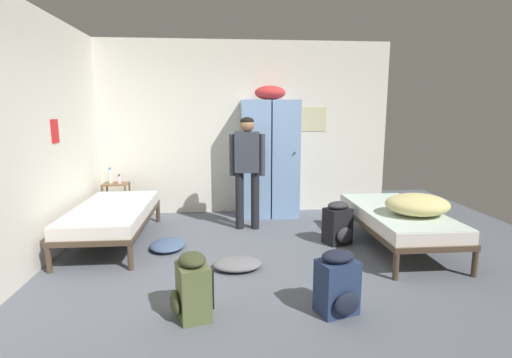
{
  "coord_description": "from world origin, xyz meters",
  "views": [
    {
      "loc": [
        -0.36,
        -3.91,
        1.69
      ],
      "look_at": [
        0.0,
        0.25,
        0.95
      ],
      "focal_mm": 27.16,
      "sensor_mm": 36.0,
      "label": 1
    }
  ],
  "objects_px": {
    "locker_bank": "(270,156)",
    "clothes_pile_denim": "(168,245)",
    "lotion_bottle": "(119,180)",
    "backpack_black": "(338,224)",
    "bedding_heap": "(417,205)",
    "shelf_unit": "(116,197)",
    "bed_right": "(397,218)",
    "water_bottle": "(110,176)",
    "clothes_pile_grey": "(237,264)",
    "bed_left_rear": "(112,214)",
    "person_traveler": "(247,163)",
    "backpack_navy": "(338,284)",
    "backpack_olive": "(192,287)"
  },
  "relations": [
    {
      "from": "person_traveler",
      "to": "lotion_bottle",
      "type": "xyz_separation_m",
      "value": [
        -1.95,
        0.65,
        -0.33
      ]
    },
    {
      "from": "backpack_black",
      "to": "backpack_olive",
      "type": "xyz_separation_m",
      "value": [
        -1.73,
        -1.66,
        0.0
      ]
    },
    {
      "from": "backpack_olive",
      "to": "clothes_pile_grey",
      "type": "distance_m",
      "value": 1.06
    },
    {
      "from": "water_bottle",
      "to": "backpack_olive",
      "type": "relative_size",
      "value": 0.45
    },
    {
      "from": "bed_right",
      "to": "lotion_bottle",
      "type": "relative_size",
      "value": 13.07
    },
    {
      "from": "locker_bank",
      "to": "water_bottle",
      "type": "xyz_separation_m",
      "value": [
        -2.5,
        0.02,
        -0.29
      ]
    },
    {
      "from": "clothes_pile_denim",
      "to": "locker_bank",
      "type": "bearing_deg",
      "value": 45.11
    },
    {
      "from": "bed_right",
      "to": "clothes_pile_denim",
      "type": "xyz_separation_m",
      "value": [
        -2.84,
        0.18,
        -0.33
      ]
    },
    {
      "from": "water_bottle",
      "to": "clothes_pile_grey",
      "type": "bearing_deg",
      "value": -48.68
    },
    {
      "from": "bedding_heap",
      "to": "backpack_black",
      "type": "height_order",
      "value": "bedding_heap"
    },
    {
      "from": "bed_right",
      "to": "backpack_black",
      "type": "height_order",
      "value": "backpack_black"
    },
    {
      "from": "backpack_navy",
      "to": "locker_bank",
      "type": "bearing_deg",
      "value": 93.54
    },
    {
      "from": "clothes_pile_denim",
      "to": "bedding_heap",
      "type": "bearing_deg",
      "value": -8.76
    },
    {
      "from": "locker_bank",
      "to": "clothes_pile_denim",
      "type": "xyz_separation_m",
      "value": [
        -1.44,
        -1.45,
        -0.92
      ]
    },
    {
      "from": "person_traveler",
      "to": "water_bottle",
      "type": "relative_size",
      "value": 6.53
    },
    {
      "from": "water_bottle",
      "to": "backpack_black",
      "type": "relative_size",
      "value": 0.45
    },
    {
      "from": "backpack_navy",
      "to": "backpack_olive",
      "type": "bearing_deg",
      "value": 177.94
    },
    {
      "from": "water_bottle",
      "to": "bed_left_rear",
      "type": "bearing_deg",
      "value": -74.25
    },
    {
      "from": "shelf_unit",
      "to": "bedding_heap",
      "type": "distance_m",
      "value": 4.36
    },
    {
      "from": "bed_left_rear",
      "to": "person_traveler",
      "type": "distance_m",
      "value": 1.92
    },
    {
      "from": "water_bottle",
      "to": "backpack_navy",
      "type": "height_order",
      "value": "water_bottle"
    },
    {
      "from": "bed_left_rear",
      "to": "backpack_olive",
      "type": "xyz_separation_m",
      "value": [
        1.15,
        -1.94,
        -0.12
      ]
    },
    {
      "from": "bed_left_rear",
      "to": "water_bottle",
      "type": "height_order",
      "value": "water_bottle"
    },
    {
      "from": "backpack_black",
      "to": "lotion_bottle",
      "type": "bearing_deg",
      "value": 155.59
    },
    {
      "from": "shelf_unit",
      "to": "water_bottle",
      "type": "height_order",
      "value": "water_bottle"
    },
    {
      "from": "bedding_heap",
      "to": "clothes_pile_grey",
      "type": "relative_size",
      "value": 1.38
    },
    {
      "from": "locker_bank",
      "to": "clothes_pile_denim",
      "type": "bearing_deg",
      "value": -134.89
    },
    {
      "from": "backpack_navy",
      "to": "backpack_black",
      "type": "relative_size",
      "value": 1.0
    },
    {
      "from": "shelf_unit",
      "to": "lotion_bottle",
      "type": "bearing_deg",
      "value": -29.74
    },
    {
      "from": "shelf_unit",
      "to": "bed_right",
      "type": "relative_size",
      "value": 0.3
    },
    {
      "from": "lotion_bottle",
      "to": "clothes_pile_denim",
      "type": "distance_m",
      "value": 1.78
    },
    {
      "from": "lotion_bottle",
      "to": "backpack_black",
      "type": "distance_m",
      "value": 3.38
    },
    {
      "from": "backpack_olive",
      "to": "clothes_pile_denim",
      "type": "relative_size",
      "value": 1.07
    },
    {
      "from": "bedding_heap",
      "to": "lotion_bottle",
      "type": "xyz_separation_m",
      "value": [
        -3.85,
        1.86,
        0.02
      ]
    },
    {
      "from": "person_traveler",
      "to": "clothes_pile_denim",
      "type": "height_order",
      "value": "person_traveler"
    },
    {
      "from": "shelf_unit",
      "to": "lotion_bottle",
      "type": "relative_size",
      "value": 3.92
    },
    {
      "from": "bed_right",
      "to": "bedding_heap",
      "type": "bearing_deg",
      "value": -69.32
    },
    {
      "from": "bed_right",
      "to": "clothes_pile_denim",
      "type": "bearing_deg",
      "value": 176.35
    },
    {
      "from": "bed_left_rear",
      "to": "clothes_pile_grey",
      "type": "distance_m",
      "value": 1.88
    },
    {
      "from": "lotion_bottle",
      "to": "bed_right",
      "type": "bearing_deg",
      "value": -23.03
    },
    {
      "from": "bed_left_rear",
      "to": "backpack_olive",
      "type": "bearing_deg",
      "value": -59.31
    },
    {
      "from": "person_traveler",
      "to": "backpack_olive",
      "type": "distance_m",
      "value": 2.57
    },
    {
      "from": "bed_right",
      "to": "backpack_olive",
      "type": "relative_size",
      "value": 3.45
    },
    {
      "from": "lotion_bottle",
      "to": "clothes_pile_denim",
      "type": "xyz_separation_m",
      "value": [
        0.91,
        -1.41,
        -0.58
      ]
    },
    {
      "from": "locker_bank",
      "to": "backpack_black",
      "type": "height_order",
      "value": "locker_bank"
    },
    {
      "from": "lotion_bottle",
      "to": "bedding_heap",
      "type": "bearing_deg",
      "value": -25.85
    },
    {
      "from": "water_bottle",
      "to": "lotion_bottle",
      "type": "bearing_deg",
      "value": -21.8
    },
    {
      "from": "person_traveler",
      "to": "backpack_olive",
      "type": "relative_size",
      "value": 2.91
    },
    {
      "from": "locker_bank",
      "to": "shelf_unit",
      "type": "height_order",
      "value": "locker_bank"
    },
    {
      "from": "bed_left_rear",
      "to": "backpack_black",
      "type": "relative_size",
      "value": 3.45
    }
  ]
}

